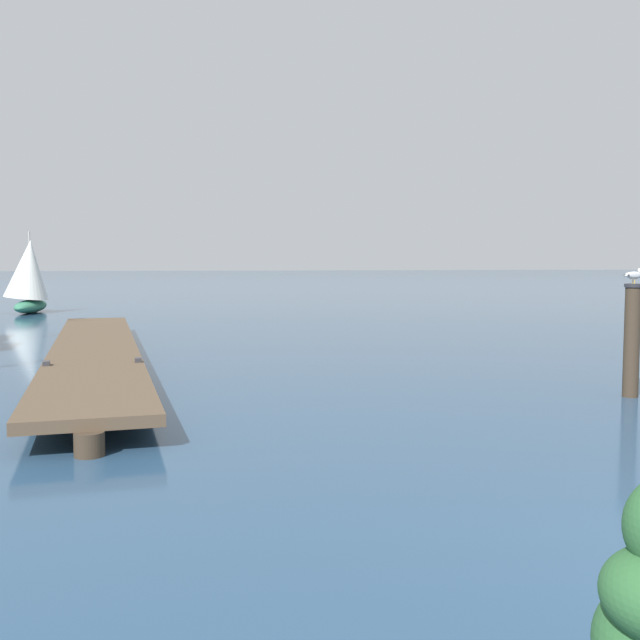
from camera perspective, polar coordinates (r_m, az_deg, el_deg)
floating_dock at (r=17.23m, az=-17.15°, el=-2.12°), size 2.85×16.68×0.53m
mooring_piling at (r=13.50m, az=23.13°, el=-1.33°), size 0.30×0.30×1.93m
perched_seagull at (r=13.44m, az=23.26°, el=3.25°), size 0.38×0.14×0.26m
distant_sailboat at (r=35.62m, az=-21.76°, el=3.15°), size 2.35×3.92×3.69m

